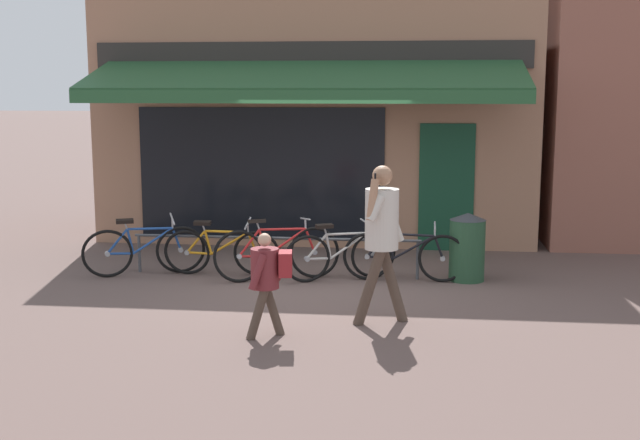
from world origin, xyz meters
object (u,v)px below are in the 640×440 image
Objects in this scene: bicycle_red at (277,252)px; pedestrian_child at (268,273)px; bicycle_blue at (144,250)px; bicycle_orange at (221,251)px; bicycle_silver at (340,255)px; pedestrian_adult at (382,227)px; litter_bin at (467,247)px; bicycle_black at (404,256)px.

bicycle_red is 2.66m from pedestrian_child.
bicycle_blue is 0.99× the size of bicycle_orange.
bicycle_silver is 1.34× the size of pedestrian_child.
pedestrian_adult reaches higher than bicycle_red.
pedestrian_child is (0.34, -2.61, 0.32)m from bicycle_red.
pedestrian_adult is at bearing -52.27° from bicycle_blue.
bicycle_silver is 1.78m from litter_bin.
pedestrian_adult is (-0.25, -2.03, 0.75)m from bicycle_black.
bicycle_blue is at bearing -174.92° from bicycle_orange.
bicycle_red is at bearing -12.64° from bicycle_orange.
pedestrian_adult is at bearing -116.85° from litter_bin.
bicycle_blue reaches higher than bicycle_silver.
litter_bin is at bearing -19.68° from bicycle_blue.
litter_bin is at bearing 12.02° from bicycle_black.
litter_bin is (3.48, 0.11, 0.12)m from bicycle_orange.
bicycle_red is at bearing -89.63° from pedestrian_child.
bicycle_orange is 2.61m from bicycle_black.
bicycle_red is at bearing -176.21° from bicycle_black.
bicycle_red is (0.83, -0.15, 0.03)m from bicycle_orange.
pedestrian_child reaches higher than litter_bin.
bicycle_orange is (1.09, 0.15, -0.02)m from bicycle_blue.
pedestrian_child reaches higher than bicycle_red.
bicycle_black is (0.89, 0.03, 0.00)m from bicycle_silver.
bicycle_red is 0.95× the size of pedestrian_adult.
bicycle_black is 1.49× the size of pedestrian_child.
bicycle_blue is 1.44× the size of pedestrian_child.
bicycle_red is 1.00× the size of bicycle_black.
bicycle_red is 1.81× the size of litter_bin.
bicycle_blue is 0.91× the size of pedestrian_adult.
bicycle_blue is at bearing -28.38° from pedestrian_adult.
pedestrian_child is at bearing -126.78° from bicycle_silver.
bicycle_silver is at bearing -21.75° from bicycle_blue.
bicycle_silver is at bearing -5.58° from bicycle_orange.
bicycle_blue is at bearing 158.45° from bicycle_red.
bicycle_red is 2.58m from pedestrian_adult.
bicycle_orange is 3.49m from litter_bin.
pedestrian_child is (1.18, -2.76, 0.35)m from bicycle_orange.
bicycle_blue is at bearing -176.79° from litter_bin.
bicycle_orange is at bearing -178.19° from litter_bin.
bicycle_orange is 1.09× the size of bicycle_silver.
litter_bin reaches higher than bicycle_silver.
pedestrian_child is (2.27, -2.62, 0.32)m from bicycle_blue.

